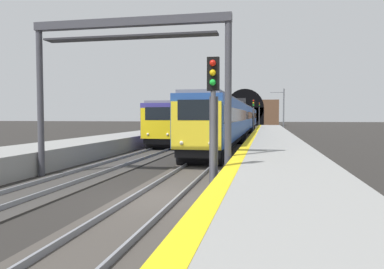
{
  "coord_description": "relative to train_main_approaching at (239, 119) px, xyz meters",
  "views": [
    {
      "loc": [
        -11.6,
        -3.45,
        2.75
      ],
      "look_at": [
        12.3,
        1.32,
        1.51
      ],
      "focal_mm": 34.79,
      "sensor_mm": 36.0,
      "label": 1
    }
  ],
  "objects": [
    {
      "name": "ground_plane",
      "position": [
        -37.25,
        -0.0,
        -2.35
      ],
      "size": [
        320.0,
        320.0,
        0.0
      ],
      "primitive_type": "plane",
      "color": "#282623"
    },
    {
      "name": "platform_right",
      "position": [
        -37.25,
        -3.99,
        -1.8
      ],
      "size": [
        112.0,
        3.73,
        1.09
      ],
      "primitive_type": "cube",
      "color": "gray",
      "rests_on": "ground_plane"
    },
    {
      "name": "platform_right_edge_strip",
      "position": [
        -37.25,
        -2.37,
        -1.25
      ],
      "size": [
        112.0,
        0.5,
        0.01
      ],
      "primitive_type": "cube",
      "color": "yellow",
      "rests_on": "platform_right"
    },
    {
      "name": "track_main_line",
      "position": [
        -37.25,
        -0.0,
        -2.3
      ],
      "size": [
        160.0,
        2.62,
        0.21
      ],
      "color": "#423D38",
      "rests_on": "ground_plane"
    },
    {
      "name": "track_adjacent_line",
      "position": [
        -37.25,
        4.64,
        -2.31
      ],
      "size": [
        160.0,
        3.0,
        0.21
      ],
      "color": "#383533",
      "rests_on": "ground_plane"
    },
    {
      "name": "train_main_approaching",
      "position": [
        0.0,
        0.0,
        0.0
      ],
      "size": [
        60.78,
        2.82,
        5.01
      ],
      "rotation": [
        0.0,
        0.0,
        3.14
      ],
      "color": "#264C99",
      "rests_on": "ground_plane"
    },
    {
      "name": "train_adjacent_platform",
      "position": [
        9.53,
        4.64,
        -0.1
      ],
      "size": [
        62.05,
        2.87,
        4.82
      ],
      "rotation": [
        0.0,
        0.0,
        3.14
      ],
      "color": "navy",
      "rests_on": "ground_plane"
    },
    {
      "name": "railway_signal_near",
      "position": [
        -37.13,
        -1.8,
        0.46
      ],
      "size": [
        0.39,
        0.38,
        4.59
      ],
      "rotation": [
        0.0,
        0.0,
        3.14
      ],
      "color": "#4C4C54",
      "rests_on": "ground_plane"
    },
    {
      "name": "railway_signal_mid",
      "position": [
        0.84,
        -1.8,
        0.65
      ],
      "size": [
        0.39,
        0.38,
        4.92
      ],
      "rotation": [
        0.0,
        0.0,
        3.14
      ],
      "color": "#4C4C54",
      "rests_on": "ground_plane"
    },
    {
      "name": "railway_signal_far",
      "position": [
        44.23,
        -1.8,
        1.26
      ],
      "size": [
        0.39,
        0.38,
        6.04
      ],
      "rotation": [
        0.0,
        0.0,
        3.14
      ],
      "color": "#38383D",
      "rests_on": "ground_plane"
    },
    {
      "name": "overhead_signal_gantry",
      "position": [
        -33.69,
        2.32,
        2.88
      ],
      "size": [
        0.7,
        8.77,
        6.89
      ],
      "color": "#3F3F47",
      "rests_on": "ground_plane"
    },
    {
      "name": "tunnel_portal",
      "position": [
        55.21,
        2.32,
        1.25
      ],
      "size": [
        2.33,
        18.34,
        10.27
      ],
      "color": "brown",
      "rests_on": "ground_plane"
    },
    {
      "name": "catenary_mast_near",
      "position": [
        13.81,
        -6.21,
        1.35
      ],
      "size": [
        0.22,
        2.27,
        7.16
      ],
      "color": "#595B60",
      "rests_on": "ground_plane"
    }
  ]
}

